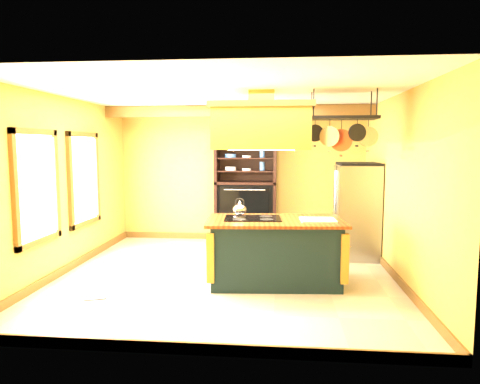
% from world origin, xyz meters
% --- Properties ---
extents(floor, '(5.00, 5.00, 0.00)m').
position_xyz_m(floor, '(0.00, 0.00, 0.00)').
color(floor, beige).
rests_on(floor, ground).
extents(ceiling, '(5.00, 5.00, 0.00)m').
position_xyz_m(ceiling, '(0.00, 0.00, 2.70)').
color(ceiling, white).
rests_on(ceiling, wall_back).
extents(wall_back, '(5.00, 0.02, 2.70)m').
position_xyz_m(wall_back, '(0.00, 2.50, 1.35)').
color(wall_back, tan).
rests_on(wall_back, floor).
extents(wall_front, '(5.00, 0.02, 2.70)m').
position_xyz_m(wall_front, '(0.00, -2.50, 1.35)').
color(wall_front, tan).
rests_on(wall_front, floor).
extents(wall_left, '(0.02, 5.00, 2.70)m').
position_xyz_m(wall_left, '(-2.50, 0.00, 1.35)').
color(wall_left, tan).
rests_on(wall_left, floor).
extents(wall_right, '(0.02, 5.00, 2.70)m').
position_xyz_m(wall_right, '(2.50, 0.00, 1.35)').
color(wall_right, tan).
rests_on(wall_right, floor).
extents(ceiling_beam, '(5.00, 0.15, 0.20)m').
position_xyz_m(ceiling_beam, '(0.00, 1.70, 2.59)').
color(ceiling_beam, brown).
rests_on(ceiling_beam, ceiling).
extents(window_near, '(0.06, 1.06, 1.56)m').
position_xyz_m(window_near, '(-2.47, -0.80, 1.40)').
color(window_near, brown).
rests_on(window_near, wall_left).
extents(window_far, '(0.06, 1.06, 1.56)m').
position_xyz_m(window_far, '(-2.47, 0.60, 1.40)').
color(window_far, brown).
rests_on(window_far, wall_left).
extents(kitchen_island, '(1.98, 1.19, 1.11)m').
position_xyz_m(kitchen_island, '(0.73, -0.28, 0.47)').
color(kitchen_island, '#13262D').
rests_on(kitchen_island, floor).
extents(range_hood, '(1.41, 0.79, 0.80)m').
position_xyz_m(range_hood, '(0.54, -0.28, 2.24)').
color(range_hood, '#C18630').
rests_on(range_hood, ceiling).
extents(pot_rack, '(0.98, 0.45, 0.83)m').
position_xyz_m(pot_rack, '(1.64, -0.27, 2.22)').
color(pot_rack, black).
rests_on(pot_rack, ceiling).
extents(refrigerator, '(0.71, 0.83, 1.62)m').
position_xyz_m(refrigerator, '(2.13, 1.28, 0.79)').
color(refrigerator, '#93979B').
rests_on(refrigerator, floor).
extents(hutch, '(1.22, 0.56, 2.16)m').
position_xyz_m(hutch, '(0.11, 2.27, 0.84)').
color(hutch, black).
rests_on(hutch, floor).
extents(floor_register, '(0.30, 0.21, 0.01)m').
position_xyz_m(floor_register, '(-1.55, -1.15, 0.01)').
color(floor_register, black).
rests_on(floor_register, floor).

